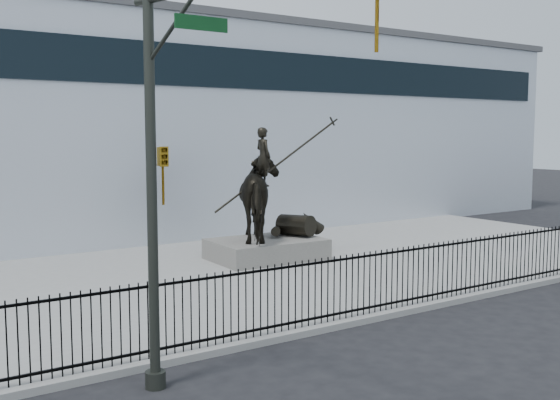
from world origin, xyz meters
TOP-DOWN VIEW (x-y plane):
  - ground at (0.00, 0.00)m, footprint 120.00×120.00m
  - plaza at (0.00, 7.00)m, footprint 30.00×12.00m
  - building at (0.00, 20.00)m, footprint 44.00×14.00m
  - picket_fence at (0.00, 1.25)m, footprint 22.10×0.10m
  - statue_plinth at (0.54, 8.29)m, footprint 3.75×2.66m
  - equestrian_statue at (0.61, 8.28)m, footprint 4.69×2.99m
  - traffic_signal_left at (-6.75, -0.62)m, footprint 1.52×4.84m

SIDE VIEW (x-z plane):
  - ground at x=0.00m, z-range 0.00..0.00m
  - plaza at x=0.00m, z-range 0.00..0.15m
  - statue_plinth at x=0.54m, z-range 0.15..0.84m
  - picket_fence at x=0.00m, z-range 0.15..1.65m
  - equestrian_statue at x=0.61m, z-range 0.29..4.26m
  - traffic_signal_left at x=-6.75m, z-range 0.53..7.53m
  - building at x=0.00m, z-range 0.00..9.00m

